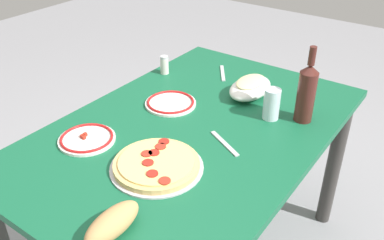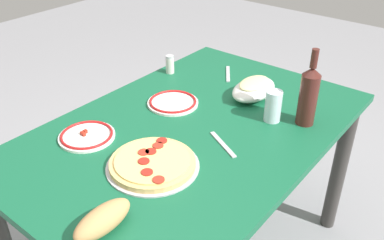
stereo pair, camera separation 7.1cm
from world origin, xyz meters
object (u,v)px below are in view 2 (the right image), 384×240
Objects in this scene: dining_table at (192,152)px; spice_shaker at (170,64)px; bread_loaf at (103,220)px; pepperoni_pizza at (153,163)px; water_glass at (273,106)px; baked_pasta_dish at (254,88)px; side_plate_far at (87,136)px; wine_bottle at (309,95)px; side_plate_near at (173,102)px.

spice_shaker is (0.32, 0.39, 0.16)m from dining_table.
pepperoni_pizza is at bearing 16.87° from bread_loaf.
dining_table is 0.36m from water_glass.
baked_pasta_dish is 0.72m from side_plate_far.
spice_shaker is at bearing 36.70° from pepperoni_pizza.
spice_shaker is at bearing 87.99° from wine_bottle.
side_plate_near is 2.42× the size of spice_shaker.
baked_pasta_dish is 0.28m from wine_bottle.
wine_bottle is at bearing -47.56° from dining_table.
side_plate_far is at bearing 94.12° from pepperoni_pizza.
water_glass is at bearing -69.70° from side_plate_near.
side_plate_far reaches higher than side_plate_near.
pepperoni_pizza is 1.64× the size of bread_loaf.
side_plate_far is (-0.02, 0.31, -0.01)m from pepperoni_pizza.
pepperoni_pizza is at bearing 154.86° from wine_bottle.
bread_loaf reaches higher than side_plate_near.
bread_loaf is 1.02m from spice_shaker.
water_glass is at bearing 119.21° from wine_bottle.
water_glass is 0.60m from spice_shaker.
bread_loaf is (-0.91, -0.09, -0.01)m from baked_pasta_dish.
dining_table is at bearing -117.40° from side_plate_near.
baked_pasta_dish is at bearing -40.63° from side_plate_near.
water_glass is (0.23, -0.21, 0.18)m from dining_table.
spice_shaker reaches higher than side_plate_far.
water_glass is at bearing -5.13° from bread_loaf.
pepperoni_pizza is 1.02× the size of wine_bottle.
side_plate_far is 0.63m from spice_shaker.
water_glass reaches higher than baked_pasta_dish.
spice_shaker is (0.02, 0.70, -0.08)m from wine_bottle.
side_plate_near is (0.09, 0.17, 0.13)m from dining_table.
pepperoni_pizza is (-0.27, -0.05, 0.13)m from dining_table.
bread_loaf is at bearing -163.13° from pepperoni_pizza.
side_plate_far is 1.09× the size of bread_loaf.
bread_loaf is (-0.79, 0.07, -0.03)m from water_glass.
dining_table is 4.53× the size of pepperoni_pizza.
pepperoni_pizza reaches higher than dining_table.
side_plate_near is 0.72m from bread_loaf.
dining_table is 7.44× the size of bread_loaf.
bread_loaf is at bearing 174.87° from water_glass.
dining_table is 0.41m from side_plate_far.
bread_loaf is (-0.26, -0.39, 0.03)m from side_plate_far.
side_plate_near is at bearing 112.36° from wine_bottle.
dining_table is at bearing 11.12° from pepperoni_pizza.
spice_shaker is at bearing 81.89° from water_glass.
water_glass is 0.41m from side_plate_near.
spice_shaker reaches higher than dining_table.
pepperoni_pizza is at bearing -143.30° from spice_shaker.
water_glass is 0.61× the size of side_plate_far.
water_glass reaches higher than bread_loaf.
pepperoni_pizza is 0.63m from wine_bottle.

